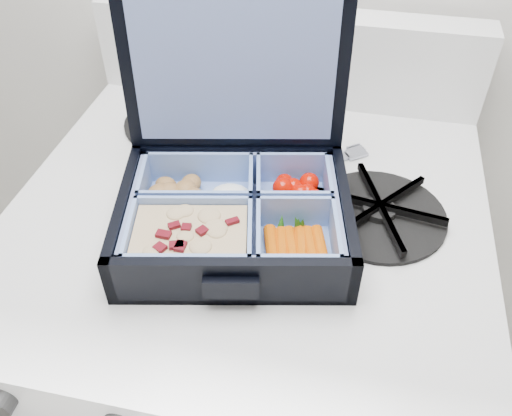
% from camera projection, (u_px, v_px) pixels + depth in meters
% --- Properties ---
extents(stove, '(0.58, 0.58, 0.87)m').
position_uv_depth(stove, '(252.00, 383.00, 0.97)').
color(stove, white).
rests_on(stove, floor).
extents(bento_box, '(0.29, 0.25, 0.06)m').
position_uv_depth(bento_box, '(235.00, 217.00, 0.61)').
color(bento_box, black).
rests_on(bento_box, stove).
extents(burner_grate, '(0.19, 0.19, 0.02)m').
position_uv_depth(burner_grate, '(379.00, 209.00, 0.64)').
color(burner_grate, black).
rests_on(burner_grate, stove).
extents(burner_grate_rear, '(0.16, 0.16, 0.02)m').
position_uv_depth(burner_grate_rear, '(177.00, 118.00, 0.79)').
color(burner_grate_rear, black).
rests_on(burner_grate_rear, stove).
extents(fork, '(0.16, 0.12, 0.01)m').
position_uv_depth(fork, '(301.00, 169.00, 0.71)').
color(fork, '#A0A4B3').
rests_on(fork, stove).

